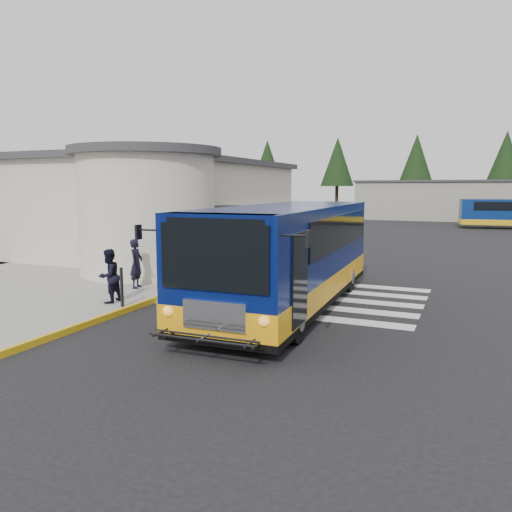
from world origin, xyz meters
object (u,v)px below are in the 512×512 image
at_px(pedestrian_a, 136,264).
at_px(pedestrian_b, 109,276).
at_px(transit_bus, 288,259).
at_px(bollard, 122,287).

relative_size(pedestrian_a, pedestrian_b, 1.04).
bearing_deg(pedestrian_a, transit_bus, -103.23).
bearing_deg(pedestrian_b, transit_bus, 114.31).
xyz_separation_m(pedestrian_a, bollard, (1.24, -2.35, -0.26)).
height_order(pedestrian_a, bollard, pedestrian_a).
distance_m(transit_bus, bollard, 4.75).
bearing_deg(bollard, pedestrian_b, 157.72).
height_order(pedestrian_a, pedestrian_b, pedestrian_a).
bearing_deg(pedestrian_a, bollard, -165.61).
xyz_separation_m(transit_bus, pedestrian_a, (-5.30, -0.03, -0.44)).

